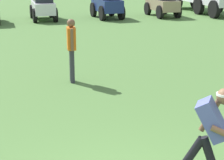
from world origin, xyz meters
TOP-DOWN VIEW (x-y plane):
  - frisbee_thrower at (1.04, 0.54)m, footprint 0.91×0.82m
  - teammate_near_sideline at (0.04, 6.03)m, footprint 0.22×0.50m
  - parked_car_slot_d at (0.35, 17.38)m, footprint 1.18×2.42m
  - parked_car_slot_e at (3.52, 17.21)m, footprint 1.34×2.42m
  - parked_car_slot_f at (6.47, 17.24)m, footprint 1.26×2.45m

SIDE VIEW (x-z plane):
  - parked_car_slot_d at x=0.35m, z-range 0.05..1.39m
  - parked_car_slot_f at x=6.47m, z-range 0.05..1.39m
  - parked_car_slot_e at x=3.52m, z-range 0.04..1.44m
  - frisbee_thrower at x=1.04m, z-range 0.09..1.48m
  - teammate_near_sideline at x=0.04m, z-range 0.16..1.72m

